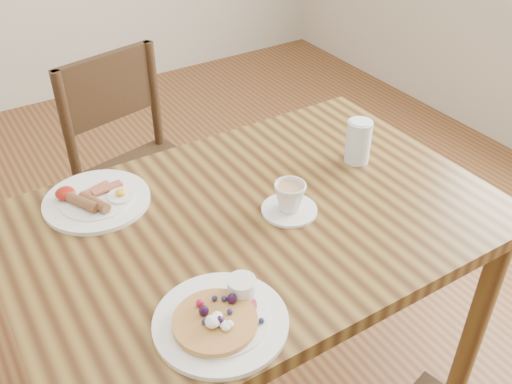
{
  "coord_description": "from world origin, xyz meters",
  "views": [
    {
      "loc": [
        -0.59,
        -0.94,
        1.62
      ],
      "look_at": [
        0.0,
        0.0,
        0.82
      ],
      "focal_mm": 40.0,
      "sensor_mm": 36.0,
      "label": 1
    }
  ],
  "objects_px": {
    "chair_far": "(140,167)",
    "water_glass": "(358,142)",
    "breakfast_plate": "(95,200)",
    "pancake_plate": "(221,318)",
    "teacup_saucer": "(290,200)",
    "dining_table": "(256,245)"
  },
  "relations": [
    {
      "from": "breakfast_plate",
      "to": "teacup_saucer",
      "type": "distance_m",
      "value": 0.49
    },
    {
      "from": "breakfast_plate",
      "to": "water_glass",
      "type": "height_order",
      "value": "water_glass"
    },
    {
      "from": "chair_far",
      "to": "water_glass",
      "type": "distance_m",
      "value": 0.85
    },
    {
      "from": "teacup_saucer",
      "to": "pancake_plate",
      "type": "bearing_deg",
      "value": -144.82
    },
    {
      "from": "chair_far",
      "to": "pancake_plate",
      "type": "bearing_deg",
      "value": 65.68
    },
    {
      "from": "teacup_saucer",
      "to": "dining_table",
      "type": "bearing_deg",
      "value": 158.26
    },
    {
      "from": "pancake_plate",
      "to": "water_glass",
      "type": "height_order",
      "value": "water_glass"
    },
    {
      "from": "chair_far",
      "to": "pancake_plate",
      "type": "relative_size",
      "value": 3.26
    },
    {
      "from": "pancake_plate",
      "to": "teacup_saucer",
      "type": "relative_size",
      "value": 1.93
    },
    {
      "from": "teacup_saucer",
      "to": "water_glass",
      "type": "distance_m",
      "value": 0.31
    },
    {
      "from": "chair_far",
      "to": "teacup_saucer",
      "type": "distance_m",
      "value": 0.83
    },
    {
      "from": "teacup_saucer",
      "to": "water_glass",
      "type": "bearing_deg",
      "value": 17.28
    },
    {
      "from": "chair_far",
      "to": "pancake_plate",
      "type": "distance_m",
      "value": 1.05
    },
    {
      "from": "chair_far",
      "to": "teacup_saucer",
      "type": "bearing_deg",
      "value": 85.83
    },
    {
      "from": "chair_far",
      "to": "breakfast_plate",
      "type": "relative_size",
      "value": 3.26
    },
    {
      "from": "pancake_plate",
      "to": "breakfast_plate",
      "type": "relative_size",
      "value": 1.0
    },
    {
      "from": "pancake_plate",
      "to": "teacup_saucer",
      "type": "distance_m",
      "value": 0.39
    },
    {
      "from": "teacup_saucer",
      "to": "breakfast_plate",
      "type": "bearing_deg",
      "value": 143.92
    },
    {
      "from": "water_glass",
      "to": "chair_far",
      "type": "bearing_deg",
      "value": 120.99
    },
    {
      "from": "breakfast_plate",
      "to": "chair_far",
      "type": "bearing_deg",
      "value": 58.94
    },
    {
      "from": "water_glass",
      "to": "dining_table",
      "type": "bearing_deg",
      "value": -170.78
    },
    {
      "from": "dining_table",
      "to": "breakfast_plate",
      "type": "xyz_separation_m",
      "value": [
        -0.32,
        0.26,
        0.11
      ]
    }
  ]
}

